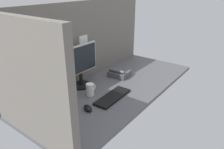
{
  "coord_description": "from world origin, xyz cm",
  "views": [
    {
      "loc": [
        -144.38,
        -104.62,
        88.18
      ],
      "look_at": [
        -7.68,
        0.0,
        14.0
      ],
      "focal_mm": 34.12,
      "sensor_mm": 36.0,
      "label": 1
    }
  ],
  "objects": [
    {
      "name": "cubicle_wall_side",
      "position": [
        -87.5,
        0.0,
        36.97
      ],
      "size": [
        5.0,
        80.0,
        73.94
      ],
      "primitive_type": "cube",
      "color": "slate",
      "rests_on": "ground_plane"
    },
    {
      "name": "mug_ceramic_white",
      "position": [
        -27.26,
        6.07,
        5.41
      ],
      "size": [
        10.26,
        6.59,
        10.75
      ],
      "color": "white",
      "rests_on": "ground_plane"
    },
    {
      "name": "keyboard",
      "position": [
        -19.88,
        -12.09,
        1.0
      ],
      "size": [
        37.58,
        14.76,
        2.0
      ],
      "primitive_type": "cube",
      "rotation": [
        0.0,
        0.0,
        0.05
      ],
      "color": "black",
      "rests_on": "ground_plane"
    },
    {
      "name": "ground_plane",
      "position": [
        0.0,
        0.0,
        -1.5
      ],
      "size": [
        180.0,
        80.0,
        3.0
      ],
      "primitive_type": "cube",
      "color": "#515156"
    },
    {
      "name": "desk_phone",
      "position": [
        20.48,
        9.46,
        3.19
      ],
      "size": [
        18.72,
        20.52,
        8.8
      ],
      "color": "#4C4C51",
      "rests_on": "ground_plane"
    },
    {
      "name": "cubicle_wall_back",
      "position": [
        -0.0,
        37.5,
        36.97
      ],
      "size": [
        180.0,
        5.5,
        73.94
      ],
      "color": "slate",
      "rests_on": "ground_plane"
    },
    {
      "name": "mouse",
      "position": [
        -45.74,
        -8.01,
        1.7
      ],
      "size": [
        8.98,
        11.04,
        3.4
      ],
      "primitive_type": "ellipsoid",
      "rotation": [
        0.0,
        0.0,
        -0.41
      ],
      "color": "black",
      "rests_on": "ground_plane"
    },
    {
      "name": "monitor",
      "position": [
        -19.21,
        25.12,
        21.48
      ],
      "size": [
        41.87,
        18.0,
        38.75
      ],
      "color": "black",
      "rests_on": "ground_plane"
    },
    {
      "name": "mug_red_plastic",
      "position": [
        -59.03,
        8.1,
        5.25
      ],
      "size": [
        8.81,
        8.81,
        10.5
      ],
      "color": "red",
      "rests_on": "ground_plane"
    }
  ]
}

